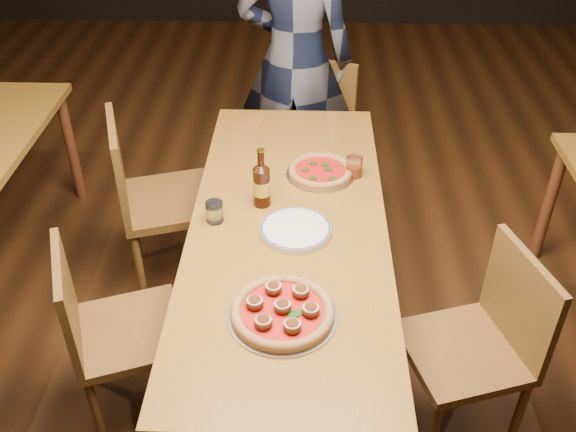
{
  "coord_description": "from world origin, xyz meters",
  "views": [
    {
      "loc": [
        0.07,
        -2.09,
        2.31
      ],
      "look_at": [
        0.0,
        -0.05,
        0.82
      ],
      "focal_mm": 40.0,
      "sensor_mm": 36.0,
      "label": 1
    }
  ],
  "objects_px": {
    "table_main": "(288,236)",
    "water_glass": "(215,212)",
    "chair_main_nw": "(129,330)",
    "chair_main_sw": "(169,199)",
    "pizza_margherita": "(320,171)",
    "plate_stack": "(296,230)",
    "amber_glass": "(354,166)",
    "chair_main_e": "(463,350)",
    "chair_end": "(309,139)",
    "diner": "(295,60)",
    "beer_bottle": "(262,186)",
    "pizza_meatball": "(283,311)"
  },
  "relations": [
    {
      "from": "chair_main_sw",
      "to": "diner",
      "type": "relative_size",
      "value": 0.55
    },
    {
      "from": "chair_main_nw",
      "to": "chair_main_sw",
      "type": "distance_m",
      "value": 0.85
    },
    {
      "from": "pizza_margherita",
      "to": "water_glass",
      "type": "distance_m",
      "value": 0.56
    },
    {
      "from": "chair_end",
      "to": "beer_bottle",
      "type": "height_order",
      "value": "beer_bottle"
    },
    {
      "from": "table_main",
      "to": "plate_stack",
      "type": "relative_size",
      "value": 7.09
    },
    {
      "from": "beer_bottle",
      "to": "plate_stack",
      "type": "bearing_deg",
      "value": -52.9
    },
    {
      "from": "chair_main_nw",
      "to": "amber_glass",
      "type": "xyz_separation_m",
      "value": [
        0.91,
        0.7,
        0.35
      ]
    },
    {
      "from": "diner",
      "to": "chair_end",
      "type": "bearing_deg",
      "value": 132.24
    },
    {
      "from": "table_main",
      "to": "pizza_margherita",
      "type": "xyz_separation_m",
      "value": [
        0.13,
        0.37,
        0.09
      ]
    },
    {
      "from": "pizza_margherita",
      "to": "table_main",
      "type": "bearing_deg",
      "value": -109.92
    },
    {
      "from": "pizza_margherita",
      "to": "water_glass",
      "type": "height_order",
      "value": "water_glass"
    },
    {
      "from": "table_main",
      "to": "pizza_meatball",
      "type": "relative_size",
      "value": 5.33
    },
    {
      "from": "amber_glass",
      "to": "chair_main_nw",
      "type": "bearing_deg",
      "value": -142.37
    },
    {
      "from": "pizza_meatball",
      "to": "water_glass",
      "type": "bearing_deg",
      "value": 118.98
    },
    {
      "from": "table_main",
      "to": "beer_bottle",
      "type": "xyz_separation_m",
      "value": [
        -0.12,
        0.13,
        0.17
      ]
    },
    {
      "from": "chair_main_nw",
      "to": "chair_end",
      "type": "height_order",
      "value": "chair_end"
    },
    {
      "from": "table_main",
      "to": "chair_end",
      "type": "height_order",
      "value": "chair_end"
    },
    {
      "from": "table_main",
      "to": "chair_main_nw",
      "type": "bearing_deg",
      "value": -152.1
    },
    {
      "from": "table_main",
      "to": "water_glass",
      "type": "height_order",
      "value": "water_glass"
    },
    {
      "from": "chair_main_sw",
      "to": "chair_end",
      "type": "bearing_deg",
      "value": -62.56
    },
    {
      "from": "chair_main_nw",
      "to": "water_glass",
      "type": "xyz_separation_m",
      "value": [
        0.32,
        0.33,
        0.35
      ]
    },
    {
      "from": "chair_main_sw",
      "to": "amber_glass",
      "type": "bearing_deg",
      "value": -117.16
    },
    {
      "from": "pizza_meatball",
      "to": "diner",
      "type": "height_order",
      "value": "diner"
    },
    {
      "from": "beer_bottle",
      "to": "amber_glass",
      "type": "bearing_deg",
      "value": 31.24
    },
    {
      "from": "pizza_meatball",
      "to": "diner",
      "type": "xyz_separation_m",
      "value": [
        -0.0,
        1.87,
        0.12
      ]
    },
    {
      "from": "beer_bottle",
      "to": "water_glass",
      "type": "relative_size",
      "value": 2.91
    },
    {
      "from": "chair_main_e",
      "to": "beer_bottle",
      "type": "relative_size",
      "value": 3.48
    },
    {
      "from": "table_main",
      "to": "water_glass",
      "type": "distance_m",
      "value": 0.32
    },
    {
      "from": "pizza_margherita",
      "to": "beer_bottle",
      "type": "xyz_separation_m",
      "value": [
        -0.25,
        -0.24,
        0.07
      ]
    },
    {
      "from": "water_glass",
      "to": "amber_glass",
      "type": "bearing_deg",
      "value": 32.04
    },
    {
      "from": "table_main",
      "to": "plate_stack",
      "type": "distance_m",
      "value": 0.11
    },
    {
      "from": "chair_main_sw",
      "to": "water_glass",
      "type": "distance_m",
      "value": 0.67
    },
    {
      "from": "chair_main_sw",
      "to": "water_glass",
      "type": "height_order",
      "value": "chair_main_sw"
    },
    {
      "from": "beer_bottle",
      "to": "chair_main_e",
      "type": "bearing_deg",
      "value": -33.14
    },
    {
      "from": "beer_bottle",
      "to": "pizza_margherita",
      "type": "bearing_deg",
      "value": 43.84
    },
    {
      "from": "table_main",
      "to": "amber_glass",
      "type": "height_order",
      "value": "amber_glass"
    },
    {
      "from": "pizza_margherita",
      "to": "pizza_meatball",
      "type": "bearing_deg",
      "value": -98.48
    },
    {
      "from": "pizza_margherita",
      "to": "diner",
      "type": "distance_m",
      "value": 0.98
    },
    {
      "from": "table_main",
      "to": "chair_main_sw",
      "type": "bearing_deg",
      "value": 139.72
    },
    {
      "from": "chair_main_sw",
      "to": "chair_end",
      "type": "height_order",
      "value": "chair_main_sw"
    },
    {
      "from": "table_main",
      "to": "diner",
      "type": "distance_m",
      "value": 1.35
    },
    {
      "from": "chair_main_sw",
      "to": "plate_stack",
      "type": "height_order",
      "value": "chair_main_sw"
    },
    {
      "from": "pizza_margherita",
      "to": "beer_bottle",
      "type": "height_order",
      "value": "beer_bottle"
    },
    {
      "from": "chair_end",
      "to": "diner",
      "type": "relative_size",
      "value": 0.51
    },
    {
      "from": "chair_main_nw",
      "to": "chair_end",
      "type": "xyz_separation_m",
      "value": [
        0.7,
        1.54,
        0.01
      ]
    },
    {
      "from": "chair_main_e",
      "to": "amber_glass",
      "type": "distance_m",
      "value": 0.93
    },
    {
      "from": "pizza_meatball",
      "to": "beer_bottle",
      "type": "relative_size",
      "value": 1.44
    },
    {
      "from": "amber_glass",
      "to": "beer_bottle",
      "type": "bearing_deg",
      "value": -148.76
    },
    {
      "from": "table_main",
      "to": "chair_main_e",
      "type": "height_order",
      "value": "chair_main_e"
    },
    {
      "from": "chair_end",
      "to": "beer_bottle",
      "type": "bearing_deg",
      "value": -79.59
    }
  ]
}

